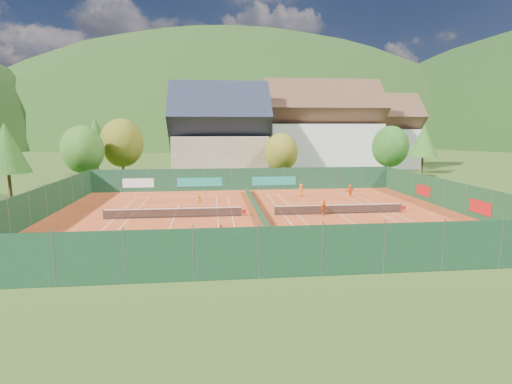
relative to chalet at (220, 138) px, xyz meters
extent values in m
plane|color=#2E4917|center=(3.00, -30.00, -6.64)|extent=(600.00, 600.00, 0.00)
cube|color=#BB421B|center=(3.00, -30.00, -6.62)|extent=(40.00, 32.00, 0.01)
cube|color=white|center=(-5.00, -18.12, -6.61)|extent=(10.97, 0.06, 0.00)
cube|color=white|center=(-5.00, -41.88, -6.61)|extent=(10.97, 0.06, 0.00)
cube|color=white|center=(-10.48, -30.00, -6.61)|extent=(0.06, 23.77, 0.00)
cube|color=white|center=(0.49, -30.00, -6.61)|extent=(0.06, 23.77, 0.00)
cube|color=white|center=(-9.12, -30.00, -6.61)|extent=(0.06, 23.77, 0.00)
cube|color=white|center=(-0.88, -30.00, -6.61)|extent=(0.06, 23.77, 0.00)
cube|color=white|center=(-5.00, -23.60, -6.61)|extent=(8.23, 0.06, 0.00)
cube|color=white|center=(-5.00, -36.40, -6.61)|extent=(8.23, 0.06, 0.00)
cube|color=white|center=(-5.00, -30.00, -6.61)|extent=(0.06, 12.80, 0.00)
cube|color=white|center=(11.00, -18.12, -6.61)|extent=(10.97, 0.06, 0.00)
cube|color=white|center=(11.00, -41.88, -6.61)|extent=(10.97, 0.06, 0.00)
cube|color=white|center=(5.51, -30.00, -6.61)|extent=(0.06, 23.77, 0.00)
cube|color=white|center=(16.48, -30.00, -6.61)|extent=(0.06, 23.77, 0.00)
cube|color=white|center=(6.88, -30.00, -6.61)|extent=(0.06, 23.77, 0.00)
cube|color=white|center=(15.12, -30.00, -6.61)|extent=(0.06, 23.77, 0.00)
cube|color=white|center=(11.00, -23.60, -6.61)|extent=(8.23, 0.06, 0.00)
cube|color=white|center=(11.00, -36.40, -6.61)|extent=(8.23, 0.06, 0.00)
cube|color=white|center=(11.00, -30.00, -6.61)|extent=(0.06, 12.80, 0.00)
cylinder|color=#59595B|center=(-11.40, -30.00, -6.11)|extent=(0.10, 0.10, 1.02)
cylinder|color=#59595B|center=(1.40, -30.00, -6.11)|extent=(0.10, 0.10, 1.02)
cube|color=black|center=(-5.00, -30.00, -6.16)|extent=(12.80, 0.02, 0.86)
cube|color=white|center=(-5.00, -30.00, -5.73)|extent=(12.80, 0.04, 0.06)
cube|color=red|center=(1.65, -30.00, -6.17)|extent=(0.40, 0.04, 0.40)
cylinder|color=#59595B|center=(4.60, -30.00, -6.11)|extent=(0.10, 0.10, 1.02)
cylinder|color=#59595B|center=(17.40, -30.00, -6.11)|extent=(0.10, 0.10, 1.02)
cube|color=black|center=(11.00, -30.00, -6.16)|extent=(12.80, 0.02, 0.86)
cube|color=white|center=(11.00, -30.00, -5.73)|extent=(12.80, 0.04, 0.06)
cube|color=red|center=(17.65, -30.00, -6.17)|extent=(0.40, 0.04, 0.40)
cube|color=#163C21|center=(3.00, -30.00, -6.12)|extent=(0.03, 28.80, 1.00)
cube|color=#153A23|center=(3.00, -14.00, -5.12)|extent=(40.00, 0.04, 3.00)
cube|color=teal|center=(-3.00, -14.06, -5.42)|extent=(6.00, 0.03, 1.20)
cube|color=teal|center=(7.00, -14.06, -5.42)|extent=(6.00, 0.03, 1.20)
cube|color=silver|center=(-11.00, -14.06, -5.42)|extent=(4.00, 0.03, 1.20)
cube|color=#12341D|center=(3.00, -46.00, -5.12)|extent=(40.00, 0.04, 3.00)
cube|color=#153A1E|center=(-17.00, -30.00, -5.12)|extent=(0.04, 32.00, 3.00)
cube|color=#153A1D|center=(23.00, -30.00, -5.12)|extent=(0.04, 32.00, 3.00)
cube|color=#B21414|center=(22.94, -34.00, -5.42)|extent=(0.03, 3.00, 1.20)
cube|color=#B21414|center=(22.94, -24.00, -5.42)|extent=(0.03, 3.00, 1.20)
cube|color=tan|center=(0.00, 0.00, -3.12)|extent=(15.00, 12.00, 7.00)
cube|color=#1E2333|center=(0.00, 0.00, 3.38)|extent=(16.20, 12.00, 12.00)
cube|color=silver|center=(19.00, 6.00, -2.12)|extent=(20.00, 11.00, 9.00)
cube|color=brown|center=(19.00, 6.00, 5.13)|extent=(21.60, 11.00, 11.00)
cube|color=silver|center=(33.00, 14.00, -2.62)|extent=(16.00, 10.00, 8.00)
cube|color=brown|center=(33.00, 14.00, 3.88)|extent=(17.28, 10.00, 10.00)
cylinder|color=#402616|center=(-19.00, -10.00, -5.22)|extent=(0.36, 0.36, 2.80)
ellipsoid|color=#2D611B|center=(-19.00, -10.00, -1.22)|extent=(5.72, 5.72, 6.58)
cylinder|color=#402A17|center=(-15.00, -4.00, -5.05)|extent=(0.36, 0.36, 3.15)
ellipsoid|color=olive|center=(-15.00, -4.00, -0.55)|extent=(6.44, 6.44, 7.40)
cylinder|color=#443118|center=(-21.00, 4.00, -4.87)|extent=(0.36, 0.36, 3.50)
cone|color=#215117|center=(-21.00, 4.00, 0.13)|extent=(5.60, 5.60, 6.50)
cylinder|color=#412B17|center=(9.00, -8.00, -5.40)|extent=(0.36, 0.36, 2.45)
ellipsoid|color=olive|center=(9.00, -8.00, -1.90)|extent=(5.01, 5.01, 5.76)
cylinder|color=#4B2E1B|center=(27.00, -6.00, -5.22)|extent=(0.36, 0.36, 2.80)
ellipsoid|color=#245B1A|center=(27.00, -6.00, -1.22)|extent=(5.72, 5.72, 6.58)
cylinder|color=#4B331A|center=(37.00, 2.00, -5.05)|extent=(0.36, 0.36, 3.15)
cone|color=#2A5D1A|center=(37.00, 2.00, -0.55)|extent=(5.04, 5.04, 5.85)
cylinder|color=#4A2E1A|center=(-25.00, -18.00, -5.05)|extent=(0.36, 0.36, 3.15)
cone|color=#255217|center=(-25.00, -18.00, -0.55)|extent=(5.04, 5.04, 5.85)
cylinder|color=#452A18|center=(29.00, 10.00, -4.87)|extent=(0.36, 0.36, 3.50)
ellipsoid|color=olive|center=(29.00, 10.00, 0.13)|extent=(7.15, 7.15, 8.22)
ellipsoid|color=black|center=(13.00, 270.00, -48.97)|extent=(440.00, 440.00, 242.00)
cylinder|color=slate|center=(13.08, -41.66, -6.22)|extent=(0.02, 0.02, 0.80)
cylinder|color=slate|center=(13.38, -41.66, -6.22)|extent=(0.02, 0.02, 0.80)
cylinder|color=slate|center=(13.08, -41.36, -6.22)|extent=(0.02, 0.02, 0.80)
cylinder|color=slate|center=(13.38, -41.36, -6.22)|extent=(0.02, 0.02, 0.80)
cube|color=slate|center=(13.23, -41.51, -6.07)|extent=(0.34, 0.34, 0.30)
ellipsoid|color=#CCD833|center=(13.23, -41.51, -6.04)|extent=(0.28, 0.28, 0.16)
sphere|color=#CCD833|center=(-8.44, -38.60, -6.59)|extent=(0.07, 0.07, 0.07)
sphere|color=#CCD833|center=(5.56, -42.62, -6.59)|extent=(0.07, 0.07, 0.07)
sphere|color=#CCD833|center=(4.24, -25.09, -6.59)|extent=(0.07, 0.07, 0.07)
sphere|color=#CCD833|center=(-3.31, -21.17, -6.59)|extent=(0.07, 0.07, 0.07)
sphere|color=#CCD833|center=(11.84, -33.56, -6.59)|extent=(0.07, 0.07, 0.07)
imported|color=#F24A15|center=(-5.58, -39.92, -5.94)|extent=(0.59, 0.58, 1.37)
imported|color=#DE4513|center=(-0.77, -38.31, -6.00)|extent=(0.73, 0.64, 1.26)
imported|color=orange|center=(-2.82, -24.70, -5.99)|extent=(0.91, 0.66, 1.26)
imported|color=#DA5813|center=(9.27, -30.56, -5.87)|extent=(0.90, 0.87, 1.51)
imported|color=orange|center=(9.49, -19.68, -5.84)|extent=(0.89, 0.73, 1.56)
imported|color=orange|center=(15.35, -20.77, -5.85)|extent=(1.47, 1.10, 1.54)
camera|label=1|loc=(-1.33, -67.22, 1.77)|focal=28.00mm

